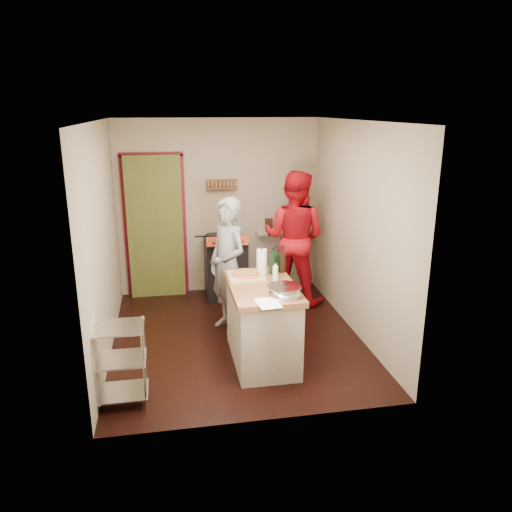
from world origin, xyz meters
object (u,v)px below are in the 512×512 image
Objects in this scene: island at (263,321)px; person_red at (294,237)px; wire_shelving at (121,360)px; stove at (226,268)px; person_stripe at (228,266)px.

person_red is at bearing 65.16° from island.
person_red is (0.79, 1.71, 0.48)m from island.
person_red is at bearing 45.10° from wire_shelving.
stove is 0.59× the size of person_stripe.
island is (1.49, 0.58, 0.04)m from wire_shelving.
person_stripe is at bearing -95.44° from stove.
wire_shelving is at bearing -116.85° from stove.
person_red is at bearing 100.30° from person_stripe.
stove is 0.78× the size of island.
person_stripe is at bearing 71.44° from person_red.
person_stripe is 1.35m from person_red.
stove is 1.26× the size of wire_shelving.
island is at bearing 98.61° from person_red.
person_red reaches higher than wire_shelving.
wire_shelving is 0.42× the size of person_red.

